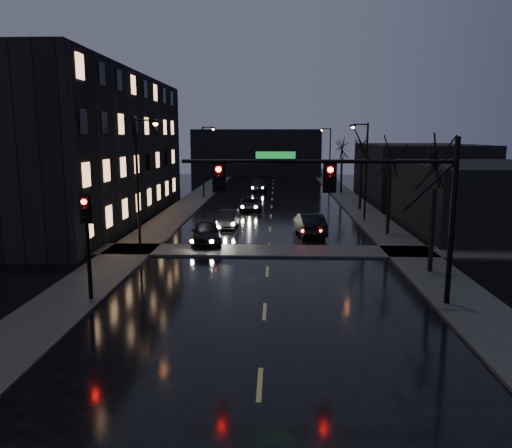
# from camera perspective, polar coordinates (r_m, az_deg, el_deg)

# --- Properties ---
(ground) EXTENTS (160.00, 160.00, 0.00)m
(ground) POSITION_cam_1_polar(r_m,az_deg,el_deg) (13.29, 0.13, -21.88)
(ground) COLOR black
(ground) RESTS_ON ground
(sidewalk_left) EXTENTS (3.00, 140.00, 0.12)m
(sidewalk_left) POSITION_cam_1_polar(r_m,az_deg,el_deg) (47.63, -8.53, 1.58)
(sidewalk_left) COLOR #2D2D2B
(sidewalk_left) RESTS_ON ground
(sidewalk_right) EXTENTS (3.00, 140.00, 0.12)m
(sidewalk_right) POSITION_cam_1_polar(r_m,az_deg,el_deg) (47.47, 12.07, 1.44)
(sidewalk_right) COLOR #2D2D2B
(sidewalk_right) RESTS_ON ground
(sidewalk_cross) EXTENTS (40.00, 3.00, 0.12)m
(sidewalk_cross) POSITION_cam_1_polar(r_m,az_deg,el_deg) (30.57, 1.45, -3.08)
(sidewalk_cross) COLOR #2D2D2B
(sidewalk_cross) RESTS_ON ground
(apartment_block) EXTENTS (12.00, 30.00, 12.00)m
(apartment_block) POSITION_cam_1_polar(r_m,az_deg,el_deg) (44.61, -20.21, 8.17)
(apartment_block) COLOR black
(apartment_block) RESTS_ON ground
(commercial_right_near) EXTENTS (10.00, 14.00, 5.00)m
(commercial_right_near) POSITION_cam_1_polar(r_m,az_deg,el_deg) (40.45, 24.20, 2.79)
(commercial_right_near) COLOR black
(commercial_right_near) RESTS_ON ground
(commercial_right_far) EXTENTS (12.00, 18.00, 6.00)m
(commercial_right_far) POSITION_cam_1_polar(r_m,az_deg,el_deg) (61.67, 17.99, 5.88)
(commercial_right_far) COLOR black
(commercial_right_far) RESTS_ON ground
(far_block) EXTENTS (22.00, 10.00, 8.00)m
(far_block) POSITION_cam_1_polar(r_m,az_deg,el_deg) (89.38, 0.10, 8.18)
(far_block) COLOR black
(far_block) RESTS_ON ground
(signal_mast) EXTENTS (11.11, 0.41, 7.00)m
(signal_mast) POSITION_cam_1_polar(r_m,az_deg,el_deg) (20.66, 11.85, 3.87)
(signal_mast) COLOR black
(signal_mast) RESTS_ON ground
(signal_pole_left) EXTENTS (0.35, 0.41, 4.53)m
(signal_pole_left) POSITION_cam_1_polar(r_m,az_deg,el_deg) (22.12, -18.74, -0.92)
(signal_pole_left) COLOR black
(signal_pole_left) RESTS_ON ground
(tree_near) EXTENTS (3.52, 3.52, 8.08)m
(tree_near) POSITION_cam_1_polar(r_m,az_deg,el_deg) (26.50, 20.00, 7.74)
(tree_near) COLOR black
(tree_near) RESTS_ON ground
(tree_mid_a) EXTENTS (3.30, 3.30, 7.58)m
(tree_mid_a) POSITION_cam_1_polar(r_m,az_deg,el_deg) (36.17, 15.18, 7.85)
(tree_mid_a) COLOR black
(tree_mid_a) RESTS_ON ground
(tree_mid_b) EXTENTS (3.74, 3.74, 8.59)m
(tree_mid_b) POSITION_cam_1_polar(r_m,az_deg,el_deg) (47.93, 12.04, 9.39)
(tree_mid_b) COLOR black
(tree_mid_b) RESTS_ON ground
(tree_far) EXTENTS (3.43, 3.43, 7.88)m
(tree_far) POSITION_cam_1_polar(r_m,az_deg,el_deg) (61.78, 9.84, 9.07)
(tree_far) COLOR black
(tree_far) RESTS_ON ground
(streetlight_l_near) EXTENTS (1.53, 0.28, 8.00)m
(streetlight_l_near) POSITION_cam_1_polar(r_m,az_deg,el_deg) (30.42, -13.03, 5.59)
(streetlight_l_near) COLOR black
(streetlight_l_near) RESTS_ON ground
(streetlight_l_far) EXTENTS (1.53, 0.28, 8.00)m
(streetlight_l_far) POSITION_cam_1_polar(r_m,az_deg,el_deg) (56.87, -5.85, 7.79)
(streetlight_l_far) COLOR black
(streetlight_l_far) RESTS_ON ground
(streetlight_r_mid) EXTENTS (1.53, 0.28, 8.00)m
(streetlight_r_mid) POSITION_cam_1_polar(r_m,az_deg,el_deg) (41.94, 12.21, 6.80)
(streetlight_r_mid) COLOR black
(streetlight_r_mid) RESTS_ON ground
(streetlight_r_far) EXTENTS (1.53, 0.28, 8.00)m
(streetlight_r_far) POSITION_cam_1_polar(r_m,az_deg,el_deg) (69.66, 8.28, 8.16)
(streetlight_r_far) COLOR black
(streetlight_r_far) RESTS_ON ground
(oncoming_car_a) EXTENTS (2.51, 5.04, 1.65)m
(oncoming_car_a) POSITION_cam_1_polar(r_m,az_deg,el_deg) (32.72, -5.66, -0.88)
(oncoming_car_a) COLOR black
(oncoming_car_a) RESTS_ON ground
(oncoming_car_b) EXTENTS (1.56, 4.08, 1.33)m
(oncoming_car_b) POSITION_cam_1_polar(r_m,az_deg,el_deg) (38.64, -3.24, 0.61)
(oncoming_car_b) COLOR black
(oncoming_car_b) RESTS_ON ground
(oncoming_car_c) EXTENTS (2.18, 4.61, 1.27)m
(oncoming_car_c) POSITION_cam_1_polar(r_m,az_deg,el_deg) (47.27, -0.65, 2.34)
(oncoming_car_c) COLOR black
(oncoming_car_c) RESTS_ON ground
(oncoming_car_d) EXTENTS (2.56, 5.20, 1.45)m
(oncoming_car_d) POSITION_cam_1_polar(r_m,az_deg,el_deg) (63.54, 0.24, 4.42)
(oncoming_car_d) COLOR black
(oncoming_car_d) RESTS_ON ground
(lead_car) EXTENTS (2.26, 4.91, 1.56)m
(lead_car) POSITION_cam_1_polar(r_m,az_deg,el_deg) (35.79, 6.13, -0.01)
(lead_car) COLOR black
(lead_car) RESTS_ON ground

